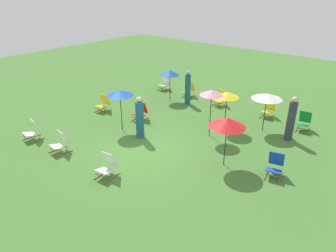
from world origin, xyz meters
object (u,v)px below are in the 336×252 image
Objects in this scene: umbrella_3 at (267,96)px; umbrella_1 at (170,73)px; deckchair_0 at (107,166)px; person_1 at (291,120)px; deckchair_3 at (33,131)px; deckchair_4 at (140,112)px; person_0 at (140,119)px; deckchair_1 at (268,109)px; umbrella_5 at (212,93)px; deckchair_8 at (189,90)px; deckchair_5 at (103,104)px; deckchair_2 at (275,166)px; umbrella_2 at (227,95)px; deckchair_7 at (304,122)px; deckchair_9 at (61,143)px; person_2 at (188,88)px; umbrella_0 at (227,122)px; deckchair_6 at (221,99)px; umbrella_4 at (120,93)px; deckchair_10 at (164,83)px.

umbrella_1 is at bearing 176.21° from umbrella_3.
person_1 reaches higher than deckchair_0.
deckchair_3 is 9.54m from umbrella_3.
person_0 is (1.23, -1.26, 0.45)m from deckchair_4.
person_0 is (1.85, -4.14, -0.68)m from umbrella_1.
deckchair_1 is 5.96m from deckchair_4.
deckchair_8 is at bearing 136.36° from umbrella_5.
deckchair_3 is 8.33m from deckchair_8.
deckchair_5 is 7.64m from umbrella_3.
deckchair_2 is 3.91m from umbrella_2.
deckchair_3 is 11.22m from deckchair_7.
deckchair_9 is 0.48× the size of person_2.
umbrella_1 is at bearing 56.63° from deckchair_5.
deckchair_2 is at bearing -58.98° from person_1.
deckchair_3 is 1.00× the size of deckchair_4.
umbrella_0 reaches higher than deckchair_3.
deckchair_0 is 0.48× the size of person_0.
deckchair_6 is 3.00m from umbrella_2.
deckchair_3 is 1.00× the size of deckchair_9.
deckchair_7 is at bearing 39.91° from umbrella_4.
deckchair_6 is (-2.47, -0.17, 0.00)m from deckchair_1.
deckchair_3 and deckchair_9 have the same top height.
umbrella_0 is at bearing -120.69° from person_0.
umbrella_3 reaches higher than deckchair_9.
umbrella_3 is 2.41m from umbrella_5.
person_2 is at bearing 138.71° from umbrella_0.
deckchair_5 is 0.50× the size of umbrella_3.
person_0 is at bearing -65.87° from umbrella_1.
deckchair_9 is at bearing -101.20° from deckchair_4.
deckchair_6 is 2.93m from umbrella_1.
umbrella_3 is 1.33m from person_1.
deckchair_2 is 8.08m from deckchair_8.
deckchair_8 is (1.96, 4.40, 0.00)m from deckchair_5.
deckchair_1 is at bearing -4.40° from deckchair_10.
deckchair_6 is at bearing -178.58° from deckchair_1.
umbrella_1 is (-0.43, -1.12, 1.13)m from deckchair_8.
deckchair_5 is at bearing 175.77° from umbrella_0.
deckchair_1 and deckchair_2 have the same top height.
person_2 is (-3.93, -1.02, 0.46)m from deckchair_1.
umbrella_5 is (0.94, 4.59, 1.50)m from deckchair_0.
deckchair_2 is 0.49× the size of person_0.
deckchair_5 is 0.96× the size of deckchair_6.
deckchair_2 is 1.02× the size of deckchair_4.
person_0 is at bearing 51.65° from deckchair_3.
deckchair_3 is at bearing -126.12° from umbrella_4.
umbrella_2 is 1.61m from umbrella_3.
deckchair_2 is at bearing 7.50° from umbrella_4.
deckchair_5 and deckchair_7 have the same top height.
deckchair_0 is at bearing -68.82° from deckchair_6.
person_0 is (1.06, 0.03, -0.85)m from umbrella_4.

